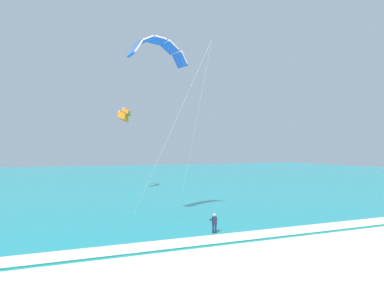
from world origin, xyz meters
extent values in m
cube|color=teal|center=(0.00, 73.05, 0.10)|extent=(200.00, 120.00, 0.20)
cube|color=white|center=(0.00, 14.05, 0.22)|extent=(200.00, 2.12, 0.04)
ellipsoid|color=#239EC6|center=(-0.22, 15.73, 0.03)|extent=(0.59, 1.44, 0.05)
cube|color=black|center=(-0.22, 15.97, 0.07)|extent=(0.17, 0.08, 0.04)
cube|color=black|center=(-0.22, 15.48, 0.07)|extent=(0.17, 0.08, 0.04)
cylinder|color=#191E38|center=(-0.32, 15.74, 0.42)|extent=(0.14, 0.14, 0.84)
cylinder|color=#191E38|center=(-0.12, 15.71, 0.42)|extent=(0.14, 0.14, 0.84)
cube|color=#191E38|center=(-0.22, 15.73, 1.14)|extent=(0.36, 0.24, 0.60)
sphere|color=tan|center=(-0.22, 15.73, 1.58)|extent=(0.22, 0.22, 0.22)
cylinder|color=#191E38|center=(-0.38, 15.90, 1.19)|extent=(0.14, 0.51, 0.22)
cylinder|color=#191E38|center=(-0.02, 15.86, 1.19)|extent=(0.14, 0.51, 0.22)
cylinder|color=black|center=(-0.18, 16.10, 1.19)|extent=(0.55, 0.10, 0.04)
cube|color=#3F3F42|center=(-0.21, 15.84, 0.92)|extent=(0.13, 0.09, 0.10)
cube|color=blue|center=(-0.24, 22.80, 14.94)|extent=(1.46, 1.38, 1.38)
cube|color=white|center=(-0.06, 22.34, 15.09)|extent=(0.89, 0.51, 1.19)
cube|color=blue|center=(-1.37, 22.54, 15.93)|extent=(1.74, 1.55, 1.00)
cube|color=white|center=(-1.19, 22.08, 16.08)|extent=(1.23, 0.65, 0.76)
cube|color=blue|center=(-2.77, 22.05, 16.29)|extent=(1.75, 1.61, 0.39)
cube|color=white|center=(-2.58, 21.59, 16.43)|extent=(1.32, 0.69, 0.16)
cube|color=blue|center=(-4.11, 21.44, 15.93)|extent=(1.59, 1.56, 1.00)
cube|color=white|center=(-3.93, 20.97, 16.08)|extent=(1.22, 0.62, 0.76)
cube|color=blue|center=(-5.11, 20.84, 14.94)|extent=(1.17, 1.44, 1.38)
cube|color=white|center=(-4.92, 20.38, 15.09)|extent=(0.86, 0.48, 1.19)
cylinder|color=#B2B2B7|center=(-0.25, 19.45, 8.07)|extent=(0.04, 6.72, 13.75)
cylinder|color=#B2B2B7|center=(-2.69, 18.47, 8.07)|extent=(4.87, 4.77, 13.75)
cube|color=orange|center=(-1.11, 44.77, 11.57)|extent=(1.26, 0.85, 1.37)
cube|color=white|center=(-1.47, 44.91, 11.83)|extent=(0.42, 0.74, 1.07)
cube|color=orange|center=(-0.37, 45.57, 12.35)|extent=(1.35, 1.23, 1.12)
cube|color=white|center=(-0.72, 45.70, 12.61)|extent=(0.55, 1.06, 0.70)
cube|color=orange|center=(0.23, 46.73, 12.63)|extent=(1.35, 1.51, 0.62)
cube|color=white|center=(-0.12, 46.87, 12.89)|extent=(0.60, 1.17, 0.18)
cube|color=orange|center=(0.55, 48.00, 12.35)|extent=(1.24, 1.59, 1.12)
cube|color=white|center=(0.19, 48.13, 12.61)|extent=(0.56, 1.09, 0.70)
cube|color=orange|center=(0.52, 49.09, 11.57)|extent=(1.06, 1.43, 1.37)
cube|color=white|center=(0.16, 49.22, 11.83)|extent=(0.43, 0.80, 1.07)
camera|label=1|loc=(-12.57, -8.77, 6.54)|focal=33.81mm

